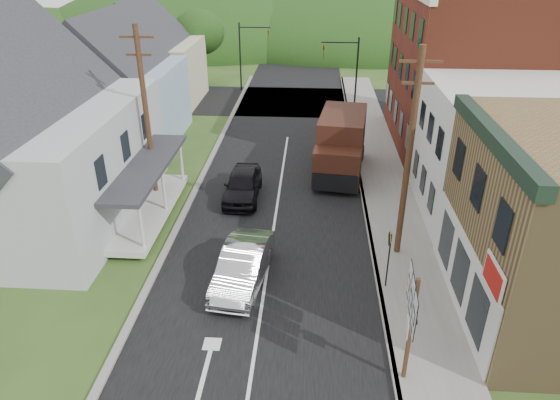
% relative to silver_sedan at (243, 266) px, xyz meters
% --- Properties ---
extents(ground, '(120.00, 120.00, 0.00)m').
position_rel_silver_sedan_xyz_m(ground, '(0.89, -1.00, -0.79)').
color(ground, '#2D4719').
rests_on(ground, ground).
extents(road, '(9.00, 90.00, 0.02)m').
position_rel_silver_sedan_xyz_m(road, '(0.89, 9.00, -0.79)').
color(road, black).
rests_on(road, ground).
extents(cross_road, '(60.00, 9.00, 0.02)m').
position_rel_silver_sedan_xyz_m(cross_road, '(0.89, 26.00, -0.79)').
color(cross_road, black).
rests_on(cross_road, ground).
extents(sidewalk_right, '(2.80, 55.00, 0.15)m').
position_rel_silver_sedan_xyz_m(sidewalk_right, '(6.79, 7.00, -0.71)').
color(sidewalk_right, slate).
rests_on(sidewalk_right, ground).
extents(curb_right, '(0.20, 55.00, 0.15)m').
position_rel_silver_sedan_xyz_m(curb_right, '(5.44, 7.00, -0.71)').
color(curb_right, slate).
rests_on(curb_right, ground).
extents(curb_left, '(0.30, 55.00, 0.12)m').
position_rel_silver_sedan_xyz_m(curb_left, '(-3.76, 7.00, -0.73)').
color(curb_left, slate).
rests_on(curb_left, ground).
extents(storefront_white, '(8.00, 7.00, 6.50)m').
position_rel_silver_sedan_xyz_m(storefront_white, '(12.19, 6.50, 2.46)').
color(storefront_white, silver).
rests_on(storefront_white, ground).
extents(storefront_red, '(8.00, 12.00, 10.00)m').
position_rel_silver_sedan_xyz_m(storefront_red, '(12.19, 16.00, 4.21)').
color(storefront_red, maroon).
rests_on(storefront_red, ground).
extents(house_gray, '(10.20, 12.24, 8.35)m').
position_rel_silver_sedan_xyz_m(house_gray, '(-11.11, 5.00, 3.45)').
color(house_gray, '#AAADB0').
rests_on(house_gray, ground).
extents(house_blue, '(7.14, 8.16, 7.28)m').
position_rel_silver_sedan_xyz_m(house_blue, '(-10.11, 16.00, 2.91)').
color(house_blue, '#95AECB').
rests_on(house_blue, ground).
extents(house_cream, '(7.14, 8.16, 7.28)m').
position_rel_silver_sedan_xyz_m(house_cream, '(-10.61, 25.00, 2.91)').
color(house_cream, '#C1BA96').
rests_on(house_cream, ground).
extents(utility_pole_right, '(1.60, 0.26, 9.00)m').
position_rel_silver_sedan_xyz_m(utility_pole_right, '(6.49, 2.50, 3.87)').
color(utility_pole_right, '#472D19').
rests_on(utility_pole_right, ground).
extents(utility_pole_left, '(1.60, 0.26, 9.00)m').
position_rel_silver_sedan_xyz_m(utility_pole_left, '(-5.61, 7.00, 3.87)').
color(utility_pole_left, '#472D19').
rests_on(utility_pole_left, ground).
extents(traffic_signal_right, '(2.87, 0.20, 6.00)m').
position_rel_silver_sedan_xyz_m(traffic_signal_right, '(5.19, 22.50, 2.97)').
color(traffic_signal_right, black).
rests_on(traffic_signal_right, ground).
extents(traffic_signal_left, '(2.87, 0.20, 6.00)m').
position_rel_silver_sedan_xyz_m(traffic_signal_left, '(-3.42, 29.50, 2.97)').
color(traffic_signal_left, black).
rests_on(traffic_signal_left, ground).
extents(tree_left_c, '(5.80, 5.80, 8.41)m').
position_rel_silver_sedan_xyz_m(tree_left_c, '(-18.11, 19.00, 5.15)').
color(tree_left_c, '#382616').
rests_on(tree_left_c, ground).
extents(tree_left_d, '(4.80, 4.80, 6.94)m').
position_rel_silver_sedan_xyz_m(tree_left_d, '(-8.11, 31.00, 4.10)').
color(tree_left_d, '#382616').
rests_on(tree_left_d, ground).
extents(forested_ridge, '(90.00, 30.00, 16.00)m').
position_rel_silver_sedan_xyz_m(forested_ridge, '(0.89, 54.00, -0.79)').
color(forested_ridge, '#143911').
rests_on(forested_ridge, ground).
extents(silver_sedan, '(2.20, 4.93, 1.57)m').
position_rel_silver_sedan_xyz_m(silver_sedan, '(0.00, 0.00, 0.00)').
color(silver_sedan, '#A9A9AE').
rests_on(silver_sedan, ground).
extents(dark_sedan, '(1.82, 4.51, 1.54)m').
position_rel_silver_sedan_xyz_m(dark_sedan, '(-1.01, 7.47, -0.02)').
color(dark_sedan, black).
rests_on(dark_sedan, ground).
extents(delivery_van, '(3.30, 6.55, 3.51)m').
position_rel_silver_sedan_xyz_m(delivery_van, '(4.30, 11.06, 0.99)').
color(delivery_van, '#32160E').
rests_on(delivery_van, ground).
extents(route_sign_cluster, '(0.27, 2.15, 3.76)m').
position_rel_silver_sedan_xyz_m(route_sign_cluster, '(5.63, -4.73, 1.80)').
color(route_sign_cluster, '#472D19').
rests_on(route_sign_cluster, sidewalk_right).
extents(warning_sign, '(0.11, 0.70, 2.53)m').
position_rel_silver_sedan_xyz_m(warning_sign, '(5.66, -0.07, 0.98)').
color(warning_sign, black).
rests_on(warning_sign, sidewalk_right).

